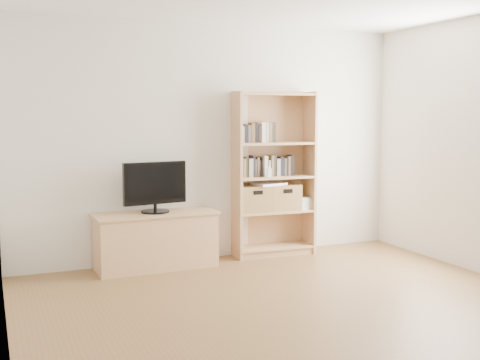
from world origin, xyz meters
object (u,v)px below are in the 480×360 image
television (155,187)px  laptop (269,184)px  basket_left (254,199)px  baby_monitor (269,173)px  basket_right (283,197)px  tv_stand (156,241)px  bookshelf (274,174)px

television → laptop: 1.34m
basket_left → laptop: bearing=-3.3°
baby_monitor → basket_left: bearing=147.5°
baby_monitor → basket_right: size_ratio=0.27×
basket_left → tv_stand: bearing=-172.3°
basket_left → basket_right: (0.36, -0.02, 0.00)m
baby_monitor → basket_left: baby_monitor is taller
bookshelf → television: 1.41m
basket_right → laptop: (-0.18, -0.01, 0.16)m
bookshelf → baby_monitor: size_ratio=19.18×
television → basket_right: 1.54m
baby_monitor → laptop: baby_monitor is taller
television → basket_left: 1.18m
television → laptop: bearing=-5.3°
tv_stand → television: size_ratio=1.82×
bookshelf → television: bookshelf is taller
television → baby_monitor: television is taller
bookshelf → television: size_ratio=2.74×
baby_monitor → basket_right: baby_monitor is taller
tv_stand → baby_monitor: baby_monitor is taller
bookshelf → basket_left: 0.37m
bookshelf → baby_monitor: bookshelf is taller
tv_stand → television: (0.00, 0.00, 0.58)m
baby_monitor → laptop: 0.16m
basket_right → laptop: laptop is taller
basket_left → basket_right: bearing=1.4°
bookshelf → basket_right: size_ratio=5.25×
tv_stand → bookshelf: (1.41, 0.07, 0.65)m
television → basket_right: bearing=-5.3°
baby_monitor → tv_stand: bearing=-177.0°
tv_stand → basket_right: (1.52, 0.06, 0.38)m
television → basket_right: size_ratio=1.92×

